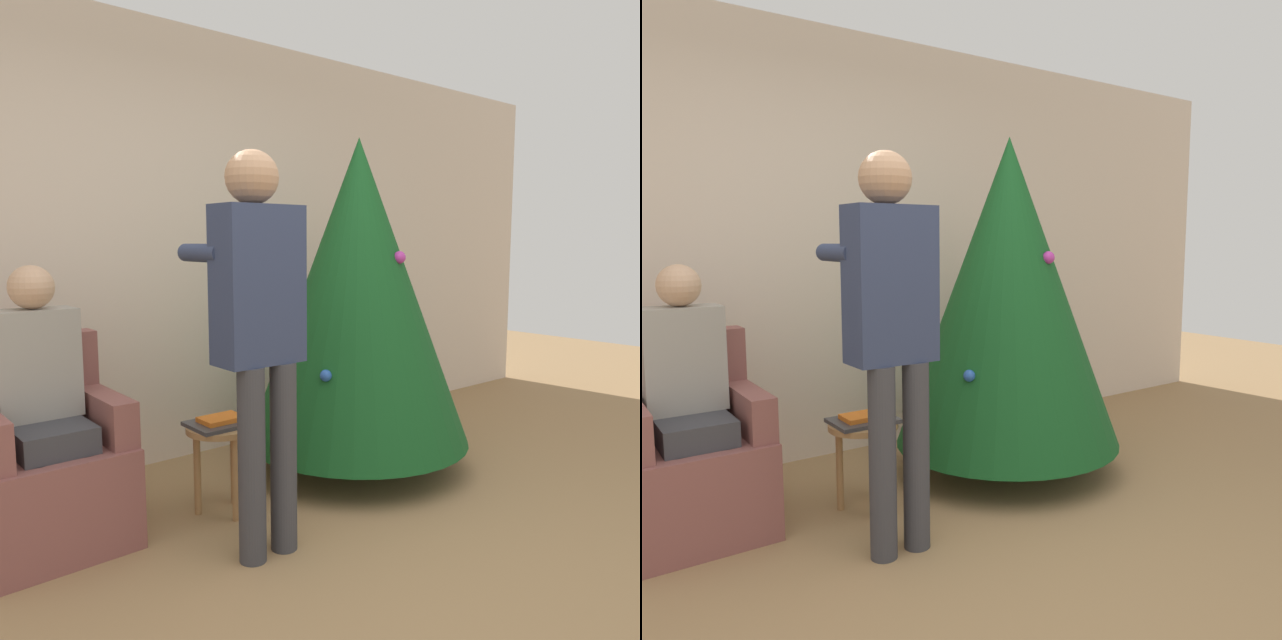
{
  "view_description": "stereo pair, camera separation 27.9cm",
  "coord_description": "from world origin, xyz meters",
  "views": [
    {
      "loc": [
        -1.5,
        -1.36,
        1.39
      ],
      "look_at": [
        0.55,
        1.06,
        0.99
      ],
      "focal_mm": 35.0,
      "sensor_mm": 36.0,
      "label": 1
    },
    {
      "loc": [
        -1.28,
        -1.53,
        1.39
      ],
      "look_at": [
        0.55,
        1.06,
        0.99
      ],
      "focal_mm": 35.0,
      "sensor_mm": 36.0,
      "label": 2
    }
  ],
  "objects": [
    {
      "name": "side_stool",
      "position": [
        0.09,
        1.3,
        0.38
      ],
      "size": [
        0.36,
        0.36,
        0.46
      ],
      "color": "#A37547",
      "rests_on": "ground_plane"
    },
    {
      "name": "wall_back",
      "position": [
        0.0,
        2.23,
        1.35
      ],
      "size": [
        8.0,
        0.06,
        2.7
      ],
      "color": "beige",
      "rests_on": "ground_plane"
    },
    {
      "name": "person_standing",
      "position": [
        0.02,
        0.85,
        1.06
      ],
      "size": [
        0.4,
        0.57,
        1.77
      ],
      "color": "#38383D",
      "rests_on": "ground_plane"
    },
    {
      "name": "book",
      "position": [
        0.09,
        1.3,
        0.49
      ],
      "size": [
        0.21,
        0.15,
        0.02
      ],
      "color": "orange",
      "rests_on": "laptop"
    },
    {
      "name": "laptop",
      "position": [
        0.09,
        1.3,
        0.47
      ],
      "size": [
        0.32,
        0.26,
        0.02
      ],
      "color": "#38383D",
      "rests_on": "side_stool"
    },
    {
      "name": "christmas_tree",
      "position": [
        1.07,
        1.33,
        1.08
      ],
      "size": [
        1.35,
        1.35,
        1.99
      ],
      "color": "brown",
      "rests_on": "ground_plane"
    },
    {
      "name": "armchair",
      "position": [
        -0.69,
        1.56,
        0.35
      ],
      "size": [
        0.64,
        0.65,
        0.94
      ],
      "color": "brown",
      "rests_on": "ground_plane"
    },
    {
      "name": "person_seated",
      "position": [
        -0.69,
        1.54,
        0.71
      ],
      "size": [
        0.36,
        0.46,
        1.28
      ],
      "color": "#38383D",
      "rests_on": "ground_plane"
    }
  ]
}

